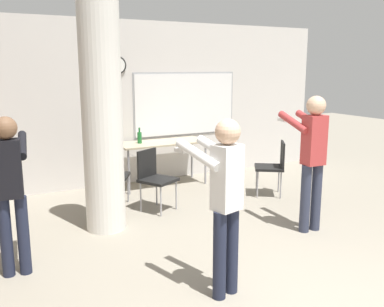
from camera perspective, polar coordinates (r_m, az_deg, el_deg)
The scene contains 10 objects.
wall_back at distance 7.53m, azimuth -8.78°, elevation 6.60°, with size 8.00×0.15×2.80m.
support_pillar at distance 5.32m, azimuth -11.89°, elevation 4.51°, with size 0.49×0.49×2.80m.
folding_table at distance 7.33m, azimuth -3.98°, elevation 1.12°, with size 1.53×0.64×0.77m.
bottle_on_table at distance 7.19m, azimuth -7.01°, elevation 2.15°, with size 0.07×0.07×0.26m.
chair_mid_room at distance 6.91m, azimuth 10.83°, elevation -1.38°, with size 0.61×0.61×0.87m.
chair_table_front at distance 6.11m, azimuth -5.05°, elevation -2.91°, with size 0.60×0.60×0.87m.
chair_table_left at distance 6.29m, azimuth -10.63°, elevation -2.63°, with size 0.60×0.60×0.87m.
person_playing_front at distance 3.73m, azimuth 4.35°, elevation -5.42°, with size 0.47×0.63×1.60m.
person_playing_side at distance 5.42m, azimuth 15.69°, elevation 0.09°, with size 0.39×0.67×1.69m.
person_watching_back at distance 4.45m, azimuth -23.08°, elevation -3.72°, with size 0.40×0.60×1.58m.
Camera 1 is at (-2.38, -2.04, 2.03)m, focal length 40.00 mm.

